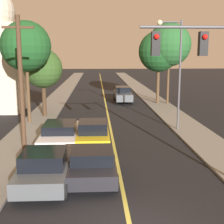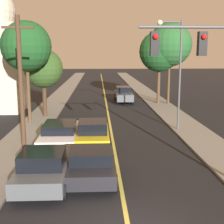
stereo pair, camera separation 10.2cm
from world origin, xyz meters
The scene contains 15 objects.
road_surface centered at (0.00, 36.00, 0.01)m, with size 8.54×80.00×0.01m.
sidewalk_left centered at (-5.52, 36.00, 0.06)m, with size 2.50×80.00×0.12m.
sidewalk_right centered at (5.52, 36.00, 0.06)m, with size 2.50×80.00×0.12m.
car_near_lane_front centered at (-1.20, 4.31, 0.73)m, with size 2.05×3.85×1.39m.
car_near_lane_second centered at (-1.20, 9.00, 0.78)m, with size 1.92×4.11×1.55m.
car_outer_lane_front centered at (-3.07, 3.74, 0.78)m, with size 2.03×3.91×1.52m.
car_outer_lane_second centered at (-3.07, 9.43, 0.73)m, with size 2.11×5.14×1.39m.
car_far_oncoming centered at (1.92, 25.57, 0.86)m, with size 1.86×4.89×1.69m.
traffic_signal_mast centered at (3.39, 3.72, 4.63)m, with size 4.12×0.42×6.37m.
streetlamp_right centered at (4.24, 12.62, 4.77)m, with size 1.70×0.36×7.30m.
utility_pole_left centered at (-4.87, 8.17, 3.79)m, with size 1.60×0.24×7.03m.
tree_left_near centered at (-5.30, 17.71, 4.04)m, with size 3.17×3.17×5.53m.
tree_left_far centered at (-6.05, 15.21, 5.76)m, with size 3.66×3.66×7.49m.
tree_right_near centered at (5.46, 24.08, 5.44)m, with size 4.17×4.17×7.42m.
tree_right_far centered at (6.41, 23.64, 6.12)m, with size 4.40×4.40×8.21m.
Camera 2 is at (-0.90, -8.13, 5.28)m, focal length 50.00 mm.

